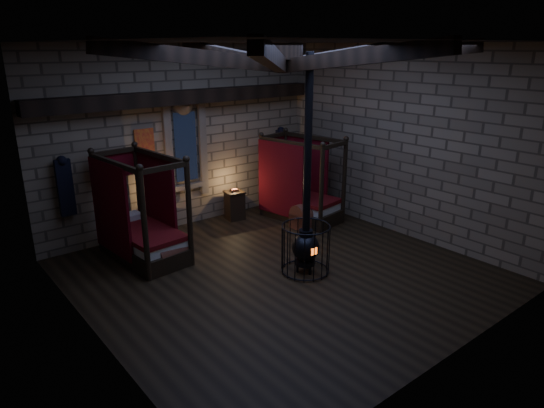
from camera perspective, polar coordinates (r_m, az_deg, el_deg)
room at (r=8.49m, az=0.74°, el=15.46°), size 7.02×7.02×4.29m
bed_left at (r=10.21m, az=-15.08°, el=-3.27°), size 1.23×2.10×2.11m
bed_right at (r=12.11m, az=3.21°, el=0.63°), size 1.33×2.08×2.03m
trunk_left at (r=9.73m, az=-11.70°, el=-5.94°), size 0.78×0.56×0.52m
trunk_right at (r=11.63m, az=4.37°, el=-1.36°), size 0.83×0.53×0.61m
nightstand_left at (r=11.10m, az=-12.76°, el=-1.88°), size 0.62×0.61×1.01m
nightstand_right at (r=12.08m, az=-4.42°, el=-0.12°), size 0.51×0.49×0.78m
stove at (r=9.19m, az=3.98°, el=-4.63°), size 0.93×0.93×4.05m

